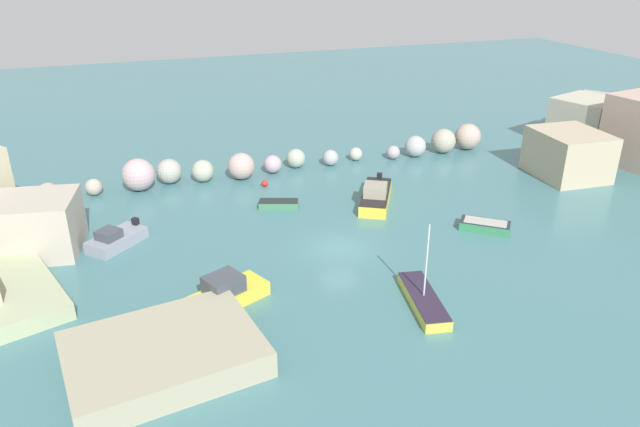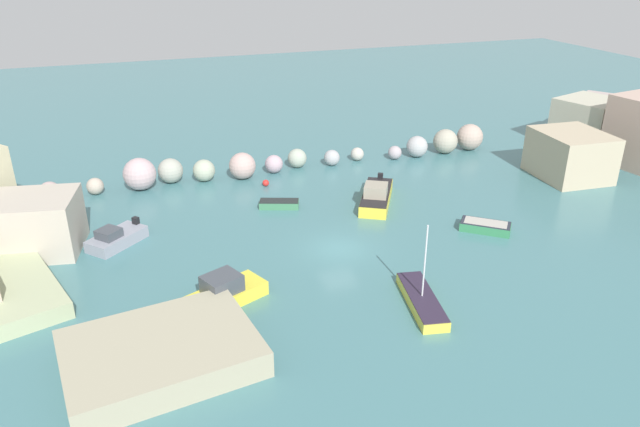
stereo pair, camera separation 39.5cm
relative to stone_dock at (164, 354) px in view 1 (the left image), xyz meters
The scene contains 11 objects.
cove_water 15.53m from the stone_dock, 34.16° to the left, with size 160.00×160.00×0.00m, color #42747A.
cliff_headland_right 50.13m from the stone_dock, 19.93° to the left, with size 21.00×18.93×6.55m.
rock_breakwater 28.88m from the stone_dock, 59.14° to the left, with size 41.99×3.43×2.78m.
stone_dock is the anchor object (origin of this frame).
channel_buoy 24.48m from the stone_dock, 63.22° to the left, with size 0.58×0.58×0.58m, color red.
moored_boat_0 23.97m from the stone_dock, 39.25° to the left, with size 5.12×6.75×1.91m.
moored_boat_1 25.27m from the stone_dock, 18.04° to the left, with size 3.73×3.47×0.71m.
moored_boat_2 14.57m from the stone_dock, 96.60° to the left, with size 4.39×4.22×1.45m.
moored_boat_3 14.87m from the stone_dock, ahead, with size 2.60×5.84×5.20m.
moored_boat_4 5.78m from the stone_dock, 50.12° to the left, with size 6.23×4.25×1.88m.
moored_boat_5 20.15m from the stone_dock, 57.36° to the left, with size 3.33×2.14×0.62m.
Camera 1 is at (-13.71, -33.87, 19.26)m, focal length 33.37 mm.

